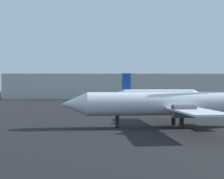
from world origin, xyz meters
TOP-DOWN VIEW (x-y plane):
  - airplane_on_taxiway at (4.39, 32.66)m, footprint 28.16×23.75m
  - airplane_far_left at (9.50, 74.36)m, footprint 24.93×17.43m
  - terminal_building at (-1.10, 129.37)m, footprint 91.15×26.01m

SIDE VIEW (x-z plane):
  - airplane_far_left at x=9.50m, z-range -1.34..7.43m
  - airplane_on_taxiway at x=4.39m, z-range -1.76..7.86m
  - terminal_building at x=-1.10m, z-range 0.00..10.41m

